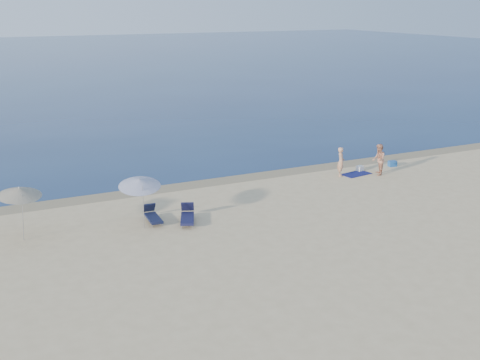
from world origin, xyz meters
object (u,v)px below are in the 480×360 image
(umbrella_near, at_px, (140,183))
(person_left, at_px, (341,162))
(person_right, at_px, (379,160))
(blue_cooler, at_px, (392,164))

(umbrella_near, bearing_deg, person_left, 27.05)
(person_left, height_order, umbrella_near, umbrella_near)
(person_right, bearing_deg, umbrella_near, -48.93)
(person_right, relative_size, blue_cooler, 3.81)
(person_left, height_order, blue_cooler, person_left)
(person_left, xyz_separation_m, blue_cooler, (4.16, 0.37, -0.69))
(person_left, relative_size, person_right, 0.93)
(person_right, distance_m, umbrella_near, 15.33)
(person_left, distance_m, person_right, 2.28)
(blue_cooler, distance_m, umbrella_near, 17.57)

